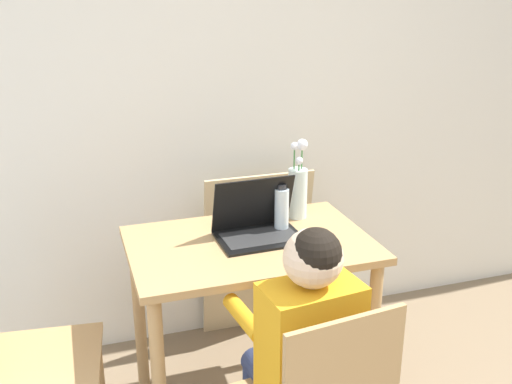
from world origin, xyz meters
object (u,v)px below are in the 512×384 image
at_px(person_seated, 302,338).
at_px(laptop, 257,223).
at_px(chair_spare, 2,326).
at_px(water_bottle, 282,209).
at_px(flower_vase, 298,188).

distance_m(person_seated, laptop, 0.60).
xyz_separation_m(chair_spare, water_bottle, (1.07, 0.12, 0.26)).
distance_m(chair_spare, flower_vase, 1.25).
bearing_deg(person_seated, laptop, -100.85).
relative_size(flower_vase, water_bottle, 1.74).
bearing_deg(flower_vase, water_bottle, -135.07).
bearing_deg(water_bottle, flower_vase, 44.93).
height_order(chair_spare, person_seated, person_seated).
xyz_separation_m(laptop, water_bottle, (0.11, 0.02, 0.04)).
relative_size(laptop, flower_vase, 0.98).
relative_size(chair_spare, person_seated, 0.83).
relative_size(person_seated, laptop, 3.15).
xyz_separation_m(person_seated, flower_vase, (0.27, 0.72, 0.23)).
bearing_deg(flower_vase, person_seated, -110.56).
height_order(flower_vase, water_bottle, flower_vase).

